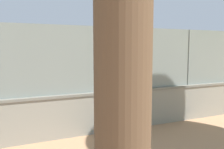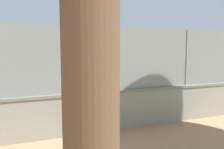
{
  "view_description": "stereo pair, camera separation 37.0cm",
  "coord_description": "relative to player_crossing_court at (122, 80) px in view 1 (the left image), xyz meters",
  "views": [
    {
      "loc": [
        3.33,
        16.63,
        2.72
      ],
      "look_at": [
        -1.89,
        4.86,
        1.3
      ],
      "focal_mm": 38.76,
      "sensor_mm": 36.0,
      "label": 1
    },
    {
      "loc": [
        2.99,
        16.77,
        2.72
      ],
      "look_at": [
        -1.89,
        4.86,
        1.3
      ],
      "focal_mm": 38.76,
      "sensor_mm": 36.0,
      "label": 2
    }
  ],
  "objects": [
    {
      "name": "ground_plane",
      "position": [
        2.75,
        -4.36,
        -0.93
      ],
      "size": [
        260.0,
        260.0,
        0.0
      ],
      "primitive_type": "plane",
      "color": "tan"
    },
    {
      "name": "perimeter_wall",
      "position": [
        3.09,
        5.12,
        -0.26
      ],
      "size": [
        27.17,
        0.47,
        1.33
      ],
      "color": "gray",
      "rests_on": "ground_plane"
    },
    {
      "name": "fence_panel_on_wall",
      "position": [
        3.09,
        5.12,
        1.43
      ],
      "size": [
        26.69,
        0.16,
        2.07
      ],
      "color": "gray",
      "rests_on": "perimeter_wall"
    },
    {
      "name": "player_crossing_court",
      "position": [
        0.0,
        0.0,
        0.0
      ],
      "size": [
        1.19,
        0.73,
        1.57
      ],
      "color": "black",
      "rests_on": "ground_plane"
    },
    {
      "name": "player_near_wall_returning",
      "position": [
        1.04,
        -5.39,
        0.1
      ],
      "size": [
        1.19,
        0.77,
        1.73
      ],
      "color": "black",
      "rests_on": "ground_plane"
    },
    {
      "name": "player_at_service_line",
      "position": [
        -1.28,
        -3.71,
        0.09
      ],
      "size": [
        0.8,
        1.28,
        1.71
      ],
      "color": "#B2B2B2",
      "rests_on": "ground_plane"
    },
    {
      "name": "sports_ball",
      "position": [
        0.83,
        1.74,
        -0.84
      ],
      "size": [
        0.18,
        0.18,
        0.18
      ],
      "primitive_type": "sphere",
      "color": "yellow",
      "rests_on": "ground_plane"
    }
  ]
}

